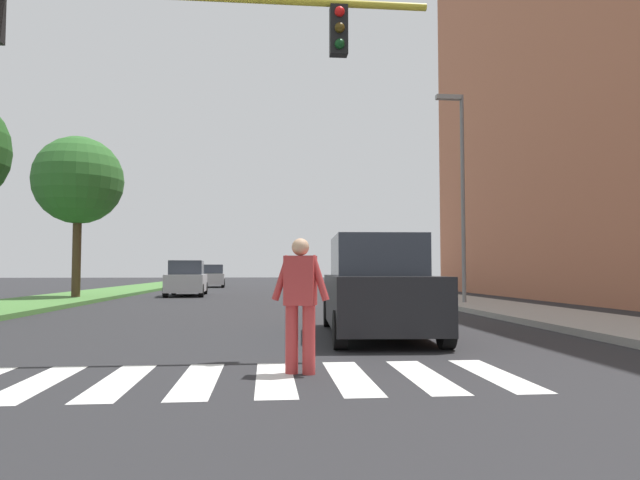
{
  "coord_description": "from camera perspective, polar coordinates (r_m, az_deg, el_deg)",
  "views": [
    {
      "loc": [
        0.79,
        1.12,
        1.29
      ],
      "look_at": [
        2.62,
        20.19,
        2.32
      ],
      "focal_mm": 31.39,
      "sensor_mm": 36.0,
      "label": 1
    }
  ],
  "objects": [
    {
      "name": "sedan_midblock",
      "position": [
        28.93,
        -13.43,
        -3.95
      ],
      "size": [
        2.1,
        4.58,
        1.76
      ],
      "color": "#B7B7BC",
      "rests_on": "ground_plane"
    },
    {
      "name": "street_lamp_right",
      "position": [
        20.87,
        14.1,
        6.12
      ],
      "size": [
        1.02,
        0.24,
        7.5
      ],
      "color": "slate",
      "rests_on": "sidewalk_right"
    },
    {
      "name": "tree_far",
      "position": [
        26.41,
        -23.42,
        5.56
      ],
      "size": [
        3.77,
        3.77,
        6.91
      ],
      "color": "#4C3823",
      "rests_on": "median_strip"
    },
    {
      "name": "crosswalk",
      "position": [
        6.89,
        -12.33,
        -13.77
      ],
      "size": [
        7.65,
        2.2,
        0.01
      ],
      "color": "silver",
      "rests_on": "ground_plane"
    },
    {
      "name": "ground_plane",
      "position": [
        28.92,
        -7.07,
        -5.62
      ],
      "size": [
        140.0,
        140.0,
        0.0
      ],
      "primitive_type": "plane",
      "color": "#262628"
    },
    {
      "name": "suv_crossing",
      "position": [
        11.15,
        5.83,
        -4.92
      ],
      "size": [
        2.22,
        4.71,
        1.97
      ],
      "color": "black",
      "rests_on": "ground_plane"
    },
    {
      "name": "median_strip",
      "position": [
        28.23,
        -23.22,
        -5.31
      ],
      "size": [
        3.77,
        64.0,
        0.15
      ],
      "primitive_type": "cube",
      "color": "#477A38",
      "rests_on": "ground_plane"
    },
    {
      "name": "pedestrian_performer",
      "position": [
        7.03,
        -2.02,
        -5.99
      ],
      "size": [
        0.74,
        0.34,
        1.69
      ],
      "color": "#B23333",
      "rests_on": "ground_plane"
    },
    {
      "name": "sedan_distant",
      "position": [
        43.23,
        -10.88,
        -3.7
      ],
      "size": [
        2.05,
        4.38,
        1.7
      ],
      "color": "#B7B7BC",
      "rests_on": "ground_plane"
    },
    {
      "name": "sidewalk_right",
      "position": [
        27.94,
        10.22,
        -5.53
      ],
      "size": [
        3.0,
        64.0,
        0.15
      ],
      "primitive_type": "cube",
      "color": "#9E9991",
      "rests_on": "ground_plane"
    }
  ]
}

